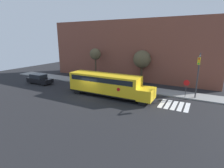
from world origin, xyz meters
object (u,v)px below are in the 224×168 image
(school_bus, at_px, (107,84))
(stop_sign, at_px, (186,86))
(tree_near_sidewalk, at_px, (142,59))
(parked_car, at_px, (39,79))
(traffic_light, at_px, (198,71))
(tree_far_sidewalk, at_px, (95,55))

(school_bus, distance_m, stop_sign, 10.29)
(stop_sign, relative_size, tree_near_sidewalk, 0.43)
(stop_sign, bearing_deg, tree_near_sidewalk, 147.02)
(school_bus, relative_size, parked_car, 2.48)
(school_bus, bearing_deg, tree_near_sidewalk, 79.65)
(parked_car, bearing_deg, traffic_light, 7.44)
(school_bus, relative_size, traffic_light, 1.98)
(stop_sign, relative_size, tree_far_sidewalk, 0.42)
(parked_car, bearing_deg, school_bus, -1.90)
(traffic_light, bearing_deg, stop_sign, 158.24)
(tree_near_sidewalk, bearing_deg, school_bus, -100.35)
(stop_sign, height_order, tree_far_sidewalk, tree_far_sidewalk)
(stop_sign, bearing_deg, school_bus, -156.47)
(school_bus, relative_size, stop_sign, 4.75)
(tree_far_sidewalk, bearing_deg, school_bus, -48.40)
(school_bus, height_order, tree_far_sidewalk, tree_far_sidewalk)
(school_bus, distance_m, traffic_light, 11.41)
(traffic_light, relative_size, tree_near_sidewalk, 1.04)
(tree_near_sidewalk, bearing_deg, stop_sign, -32.98)
(traffic_light, relative_size, tree_far_sidewalk, 1.01)
(parked_car, bearing_deg, stop_sign, 8.94)
(parked_car, distance_m, stop_sign, 23.51)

